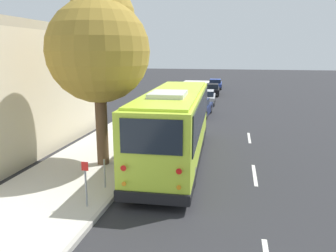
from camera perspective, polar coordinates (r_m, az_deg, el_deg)
The scene contains 14 objects.
ground_plane at distance 16.32m, azimuth 2.42°, elevation -4.67°, with size 160.00×160.00×0.00m, color #28282B.
sidewalk_slab at distance 17.23m, azimuth -9.70°, elevation -3.64°, with size 80.00×4.28×0.15m, color beige.
curb_strip at distance 16.58m, azimuth -2.55°, elevation -4.12°, with size 80.00×0.14×0.15m, color #AAA69D.
shuttle_bus at distance 14.57m, azimuth 1.13°, elevation 0.61°, with size 10.09×2.97×3.39m.
parked_sedan_navy at distance 25.60m, azimuth 5.39°, elevation 3.12°, with size 4.58×1.87×1.31m.
parked_sedan_silver at distance 31.77m, azimuth 6.67°, elevation 4.96°, with size 4.30×1.83×1.30m.
parked_sedan_black at distance 38.47m, azimuth 7.64°, elevation 6.28°, with size 4.48×1.85×1.28m.
parked_sedan_blue at distance 45.21m, azimuth 8.23°, elevation 7.23°, with size 4.42×1.87×1.28m.
street_tree at distance 13.93m, azimuth -11.91°, elevation 13.72°, with size 4.17×4.17×7.49m.
sign_post_near at distance 10.61m, azimuth -14.12°, elevation -9.71°, with size 0.06×0.22×1.46m.
sign_post_far at distance 11.97m, azimuth -10.96°, elevation -8.12°, with size 0.06×0.06×1.05m.
fire_hydrant at distance 21.30m, azimuth -0.20°, elevation 1.04°, with size 0.22×0.22×0.81m.
lane_stripe_mid at distance 13.94m, azimuth 14.85°, elevation -8.21°, with size 2.40×0.14×0.01m, color silver.
lane_stripe_ahead at distance 19.66m, azimuth 13.95°, elevation -2.00°, with size 2.40×0.14×0.01m, color silver.
Camera 1 is at (-15.37, -2.44, 4.91)m, focal length 35.00 mm.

